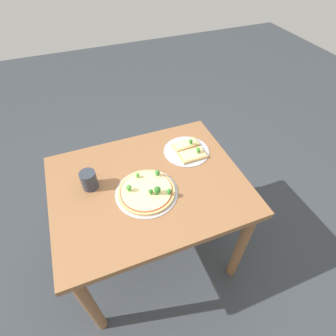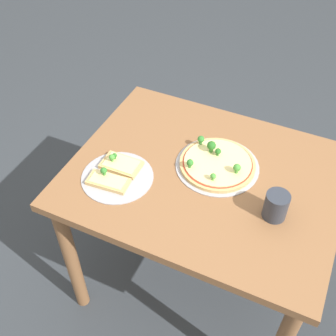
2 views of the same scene
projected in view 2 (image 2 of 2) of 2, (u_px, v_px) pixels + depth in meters
The scene contains 5 objects.
ground_plane at pixel (196, 278), 2.17m from camera, with size 8.00×8.00×0.00m, color #33383D.
dining_table at pixel (203, 194), 1.70m from camera, with size 1.03×0.82×0.77m.
pizza_tray_whole at pixel (217, 163), 1.64m from camera, with size 0.33×0.33×0.07m.
pizza_tray_slice at pixel (116, 173), 1.61m from camera, with size 0.28×0.28×0.06m.
drinking_cup at pixel (276, 206), 1.44m from camera, with size 0.08×0.08×0.10m, color #2D333D.
Camera 2 is at (0.35, -1.08, 1.94)m, focal length 45.00 mm.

